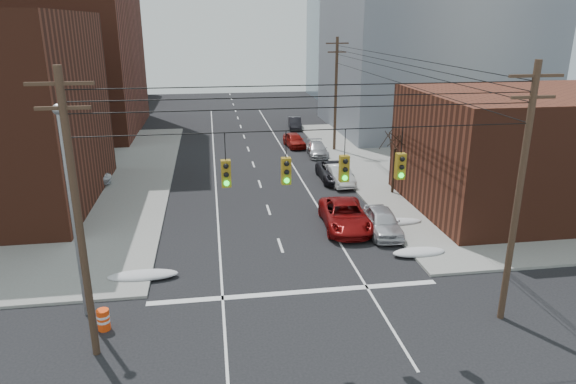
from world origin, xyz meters
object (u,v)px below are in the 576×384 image
object	(u,v)px
parked_car_e	(294,140)
lot_car_c	(9,186)
parked_car_c	(335,172)
lot_car_d	(34,179)
parked_car_b	(339,175)
construction_barrel	(103,319)
parked_car_a	(383,222)
lot_car_a	(37,195)
red_pickup	(345,215)
parked_car_f	(295,123)
parked_car_d	(317,149)
lot_car_b	(75,177)

from	to	relation	value
parked_car_e	lot_car_c	world-z (taller)	lot_car_c
parked_car_c	lot_car_d	distance (m)	23.33
parked_car_b	lot_car_c	bearing A→B (deg)	176.55
parked_car_b	construction_barrel	distance (m)	23.64
parked_car_a	lot_car_d	distance (m)	26.49
parked_car_a	parked_car_b	size ratio (longest dim) A/B	1.03
parked_car_b	lot_car_a	xyz separation A→B (m)	(-22.27, -1.71, 0.07)
parked_car_a	parked_car_e	distance (m)	23.45
parked_car_e	parked_car_c	bearing A→B (deg)	-89.95
red_pickup	parked_car_e	size ratio (longest dim) A/B	1.39
parked_car_a	parked_car_f	bearing A→B (deg)	94.26
red_pickup	parked_car_e	world-z (taller)	red_pickup
parked_car_b	construction_barrel	world-z (taller)	parked_car_b
red_pickup	parked_car_e	bearing A→B (deg)	92.70
parked_car_a	lot_car_c	bearing A→B (deg)	160.89
parked_car_c	parked_car_e	xyz separation A→B (m)	(-1.34, 12.14, -0.01)
parked_car_e	lot_car_d	distance (m)	24.74
parked_car_d	construction_barrel	bearing A→B (deg)	-115.04
red_pickup	lot_car_b	bearing A→B (deg)	153.37
parked_car_b	parked_car_d	distance (m)	9.18
parked_car_d	lot_car_d	size ratio (longest dim) A/B	0.98
lot_car_c	parked_car_f	bearing A→B (deg)	-55.21
red_pickup	construction_barrel	xyz separation A→B (m)	(-12.88, -9.44, -0.33)
lot_car_c	lot_car_d	distance (m)	1.89
parked_car_c	construction_barrel	size ratio (longest dim) A/B	5.58
parked_car_f	lot_car_d	bearing A→B (deg)	-132.81
parked_car_a	red_pickup	bearing A→B (deg)	152.33
lot_car_a	lot_car_c	bearing A→B (deg)	30.84
parked_car_e	parked_car_f	world-z (taller)	parked_car_e
lot_car_d	parked_car_a	bearing A→B (deg)	-116.89
lot_car_c	lot_car_d	world-z (taller)	lot_car_d
lot_car_d	construction_barrel	xyz separation A→B (m)	(8.68, -20.24, -0.44)
red_pickup	lot_car_c	xyz separation A→B (m)	(-22.97, 9.54, 0.04)
red_pickup	lot_car_b	xyz separation A→B (m)	(-18.60, 10.92, 0.08)
lot_car_b	lot_car_c	distance (m)	4.59
parked_car_c	lot_car_a	xyz separation A→B (m)	(-22.13, -2.71, 0.08)
parked_car_d	parked_car_e	world-z (taller)	parked_car_e
lot_car_a	parked_car_b	bearing A→B (deg)	-103.97
parked_car_b	lot_car_b	bearing A→B (deg)	172.43
parked_car_f	lot_car_d	xyz separation A→B (m)	(-23.58, -20.71, 0.23)
parked_car_c	red_pickup	bearing A→B (deg)	-99.15
construction_barrel	parked_car_d	bearing A→B (deg)	61.66
parked_car_b	parked_car_c	xyz separation A→B (m)	(-0.15, 0.99, -0.01)
parked_car_f	lot_car_a	world-z (taller)	lot_car_a
parked_car_d	parked_car_b	bearing A→B (deg)	-87.42
red_pickup	parked_car_b	world-z (taller)	red_pickup
parked_car_a	parked_car_b	world-z (taller)	parked_car_a
lot_car_a	construction_barrel	xyz separation A→B (m)	(7.49, -16.73, -0.32)
lot_car_c	parked_car_b	bearing A→B (deg)	-97.75
parked_car_b	construction_barrel	size ratio (longest dim) A/B	4.76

